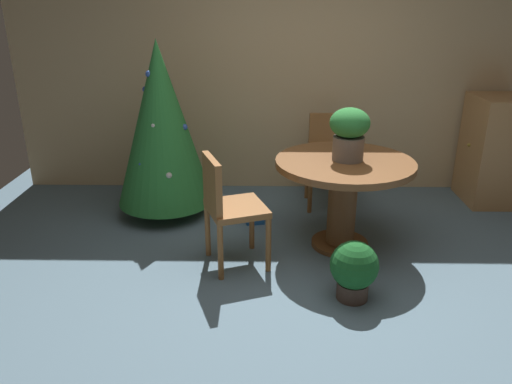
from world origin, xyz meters
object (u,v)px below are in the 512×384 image
at_px(flower_vase, 349,131).
at_px(holiday_tree, 161,124).
at_px(wooden_chair_far, 329,154).
at_px(round_dining_table, 344,184).
at_px(gift_box_blue, 253,212).
at_px(potted_plant, 354,269).
at_px(wooden_chair_left, 228,204).
at_px(wooden_cabinet, 494,150).

height_order(flower_vase, holiday_tree, holiday_tree).
distance_m(flower_vase, wooden_chair_far, 1.08).
relative_size(flower_vase, holiday_tree, 0.25).
bearing_deg(round_dining_table, gift_box_blue, 145.05).
xyz_separation_m(round_dining_table, potted_plant, (-0.02, -0.81, -0.33)).
xyz_separation_m(wooden_chair_far, wooden_chair_left, (-0.94, -1.32, -0.01)).
relative_size(wooden_chair_far, gift_box_blue, 2.86).
xyz_separation_m(flower_vase, potted_plant, (-0.04, -0.83, -0.78)).
bearing_deg(wooden_chair_far, holiday_tree, -168.99).
distance_m(flower_vase, wooden_chair_left, 1.13).
xyz_separation_m(wooden_chair_left, gift_box_blue, (0.18, 0.88, -0.45)).
distance_m(gift_box_blue, potted_plant, 1.55).
bearing_deg(wooden_chair_far, gift_box_blue, -149.67).
bearing_deg(wooden_chair_far, flower_vase, -88.95).
xyz_separation_m(wooden_chair_left, wooden_cabinet, (2.63, 1.41, 0.03)).
bearing_deg(holiday_tree, flower_vase, -21.72).
bearing_deg(wooden_cabinet, wooden_chair_far, -177.03).
xyz_separation_m(wooden_chair_far, potted_plant, (-0.02, -1.80, -0.29)).
bearing_deg(potted_plant, wooden_cabinet, 47.63).
bearing_deg(wooden_chair_far, wooden_cabinet, 2.97).
bearing_deg(wooden_cabinet, wooden_chair_left, -151.81).
relative_size(gift_box_blue, potted_plant, 0.73).
bearing_deg(potted_plant, wooden_chair_far, 89.20).
height_order(flower_vase, wooden_chair_far, flower_vase).
relative_size(flower_vase, wooden_cabinet, 0.39).
relative_size(wooden_chair_far, wooden_cabinet, 0.83).
relative_size(holiday_tree, potted_plant, 3.82).
height_order(flower_vase, potted_plant, flower_vase).
relative_size(wooden_cabinet, potted_plant, 2.51).
bearing_deg(wooden_chair_far, round_dining_table, -90.00).
bearing_deg(flower_vase, wooden_chair_left, -159.71).
distance_m(wooden_chair_far, wooden_cabinet, 1.70).
height_order(wooden_chair_left, potted_plant, wooden_chair_left).
xyz_separation_m(flower_vase, wooden_chair_left, (-0.96, -0.35, -0.49)).
bearing_deg(wooden_cabinet, holiday_tree, -173.06).
xyz_separation_m(gift_box_blue, potted_plant, (0.74, -1.35, 0.17)).
relative_size(flower_vase, wooden_chair_left, 0.47).
relative_size(round_dining_table, wooden_chair_left, 1.25).
height_order(round_dining_table, holiday_tree, holiday_tree).
distance_m(round_dining_table, wooden_chair_left, 1.00).
distance_m(holiday_tree, wooden_cabinet, 3.36).
height_order(wooden_chair_far, potted_plant, wooden_chair_far).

